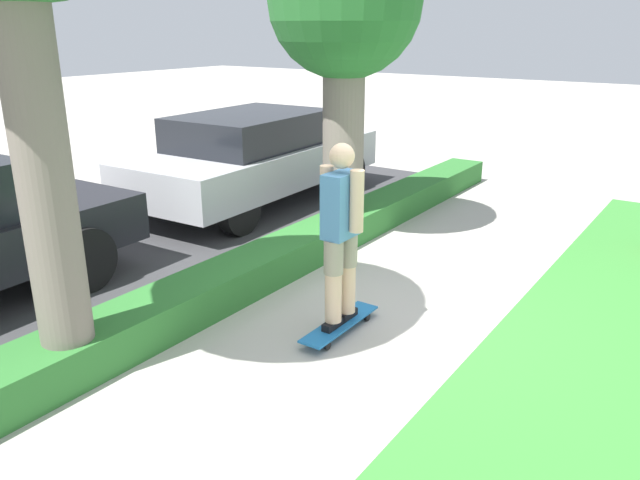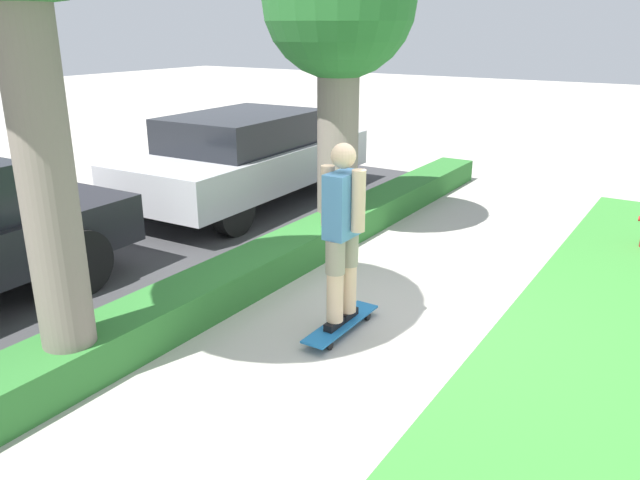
{
  "view_description": "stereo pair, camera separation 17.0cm",
  "coord_description": "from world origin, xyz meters",
  "px_view_note": "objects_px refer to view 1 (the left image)",
  "views": [
    {
      "loc": [
        -4.93,
        -2.67,
        2.77
      ],
      "look_at": [
        -0.17,
        0.6,
        0.78
      ],
      "focal_mm": 35.0,
      "sensor_mm": 36.0,
      "label": 1
    },
    {
      "loc": [
        -5.02,
        -2.53,
        2.77
      ],
      "look_at": [
        -0.17,
        0.6,
        0.78
      ],
      "focal_mm": 35.0,
      "sensor_mm": 36.0,
      "label": 2
    }
  ],
  "objects_px": {
    "skateboard": "(340,324)",
    "skater_person": "(341,231)",
    "parked_car_middle": "(255,156)",
    "tree_mid": "(345,15)"
  },
  "relations": [
    {
      "from": "tree_mid",
      "to": "parked_car_middle",
      "type": "xyz_separation_m",
      "value": [
        0.68,
        2.11,
        -2.12
      ]
    },
    {
      "from": "tree_mid",
      "to": "skateboard",
      "type": "bearing_deg",
      "value": -147.85
    },
    {
      "from": "skater_person",
      "to": "parked_car_middle",
      "type": "relative_size",
      "value": 0.36
    },
    {
      "from": "tree_mid",
      "to": "parked_car_middle",
      "type": "distance_m",
      "value": 3.06
    },
    {
      "from": "skateboard",
      "to": "tree_mid",
      "type": "relative_size",
      "value": 0.26
    },
    {
      "from": "skater_person",
      "to": "tree_mid",
      "type": "height_order",
      "value": "tree_mid"
    },
    {
      "from": "skateboard",
      "to": "parked_car_middle",
      "type": "height_order",
      "value": "parked_car_middle"
    },
    {
      "from": "skater_person",
      "to": "skateboard",
      "type": "bearing_deg",
      "value": 180.0
    },
    {
      "from": "skateboard",
      "to": "skater_person",
      "type": "distance_m",
      "value": 0.93
    },
    {
      "from": "parked_car_middle",
      "to": "skateboard",
      "type": "bearing_deg",
      "value": -132.54
    }
  ]
}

